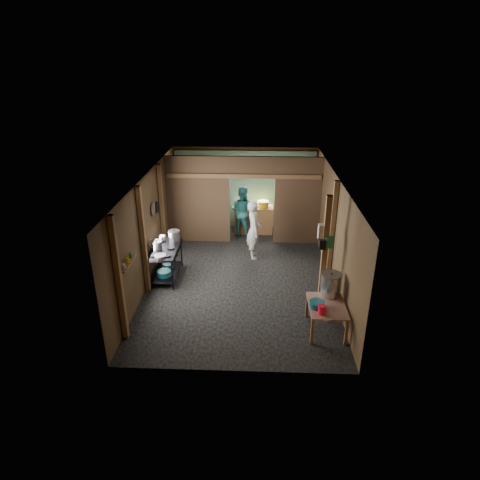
{
  "coord_description": "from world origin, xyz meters",
  "views": [
    {
      "loc": [
        0.39,
        -9.29,
        5.13
      ],
      "look_at": [
        0.0,
        -0.2,
        1.1
      ],
      "focal_mm": 30.92,
      "sensor_mm": 36.0,
      "label": 1
    }
  ],
  "objects_px": {
    "stock_pot": "(331,285)",
    "pink_bucket": "(322,310)",
    "gas_range": "(166,263)",
    "prep_table": "(326,317)",
    "cook": "(254,230)",
    "yellow_tub": "(263,204)",
    "stove_pot_large": "(174,236)"
  },
  "relations": [
    {
      "from": "prep_table",
      "to": "stove_pot_large",
      "type": "xyz_separation_m",
      "value": [
        -3.54,
        2.53,
        0.64
      ]
    },
    {
      "from": "stock_pot",
      "to": "yellow_tub",
      "type": "relative_size",
      "value": 1.45
    },
    {
      "from": "stock_pot",
      "to": "yellow_tub",
      "type": "xyz_separation_m",
      "value": [
        -1.36,
        4.74,
        0.12
      ]
    },
    {
      "from": "gas_range",
      "to": "stock_pot",
      "type": "distance_m",
      "value": 4.19
    },
    {
      "from": "stove_pot_large",
      "to": "yellow_tub",
      "type": "distance_m",
      "value": 3.48
    },
    {
      "from": "gas_range",
      "to": "yellow_tub",
      "type": "bearing_deg",
      "value": 51.29
    },
    {
      "from": "prep_table",
      "to": "cook",
      "type": "xyz_separation_m",
      "value": [
        -1.51,
        3.33,
        0.52
      ]
    },
    {
      "from": "stove_pot_large",
      "to": "stock_pot",
      "type": "bearing_deg",
      "value": -30.1
    },
    {
      "from": "stock_pot",
      "to": "yellow_tub",
      "type": "distance_m",
      "value": 4.93
    },
    {
      "from": "stove_pot_large",
      "to": "yellow_tub",
      "type": "xyz_separation_m",
      "value": [
        2.29,
        2.62,
        0.01
      ]
    },
    {
      "from": "gas_range",
      "to": "cook",
      "type": "xyz_separation_m",
      "value": [
        2.2,
        1.26,
        0.41
      ]
    },
    {
      "from": "gas_range",
      "to": "prep_table",
      "type": "distance_m",
      "value": 4.25
    },
    {
      "from": "gas_range",
      "to": "cook",
      "type": "relative_size",
      "value": 0.84
    },
    {
      "from": "prep_table",
      "to": "yellow_tub",
      "type": "distance_m",
      "value": 5.34
    },
    {
      "from": "prep_table",
      "to": "pink_bucket",
      "type": "xyz_separation_m",
      "value": [
        -0.15,
        -0.31,
        0.39
      ]
    },
    {
      "from": "pink_bucket",
      "to": "yellow_tub",
      "type": "distance_m",
      "value": 5.57
    },
    {
      "from": "gas_range",
      "to": "stove_pot_large",
      "type": "bearing_deg",
      "value": 69.67
    },
    {
      "from": "yellow_tub",
      "to": "cook",
      "type": "relative_size",
      "value": 0.21
    },
    {
      "from": "prep_table",
      "to": "stock_pot",
      "type": "distance_m",
      "value": 0.68
    },
    {
      "from": "pink_bucket",
      "to": "cook",
      "type": "distance_m",
      "value": 3.89
    },
    {
      "from": "gas_range",
      "to": "pink_bucket",
      "type": "relative_size",
      "value": 7.53
    },
    {
      "from": "pink_bucket",
      "to": "cook",
      "type": "bearing_deg",
      "value": 110.47
    },
    {
      "from": "gas_range",
      "to": "cook",
      "type": "height_order",
      "value": "cook"
    },
    {
      "from": "pink_bucket",
      "to": "cook",
      "type": "xyz_separation_m",
      "value": [
        -1.36,
        3.64,
        0.13
      ]
    },
    {
      "from": "prep_table",
      "to": "yellow_tub",
      "type": "xyz_separation_m",
      "value": [
        -1.25,
        5.15,
        0.65
      ]
    },
    {
      "from": "stock_pot",
      "to": "pink_bucket",
      "type": "relative_size",
      "value": 2.79
    },
    {
      "from": "stove_pot_large",
      "to": "yellow_tub",
      "type": "height_order",
      "value": "stove_pot_large"
    },
    {
      "from": "stove_pot_large",
      "to": "stock_pot",
      "type": "height_order",
      "value": "stove_pot_large"
    },
    {
      "from": "pink_bucket",
      "to": "yellow_tub",
      "type": "relative_size",
      "value": 0.52
    },
    {
      "from": "stock_pot",
      "to": "cook",
      "type": "height_order",
      "value": "cook"
    },
    {
      "from": "cook",
      "to": "pink_bucket",
      "type": "bearing_deg",
      "value": -167.44
    },
    {
      "from": "stove_pot_large",
      "to": "yellow_tub",
      "type": "bearing_deg",
      "value": 48.76
    }
  ]
}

